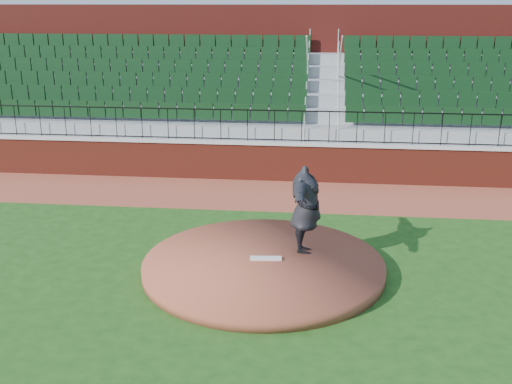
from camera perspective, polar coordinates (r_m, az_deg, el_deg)
ground at (r=13.49m, az=-0.69°, el=-7.19°), size 90.00×90.00×0.00m
warning_track at (r=18.51m, az=1.30°, el=-0.21°), size 34.00×3.20×0.01m
field_wall at (r=19.87m, az=1.71°, el=2.82°), size 34.00×0.35×1.20m
wall_cap at (r=19.72m, az=1.73°, el=4.65°), size 34.00×0.45×0.10m
wall_railing at (r=19.60m, az=1.74°, el=6.21°), size 34.00×0.05×1.00m
seating_stands at (r=22.20m, az=2.32°, el=8.85°), size 34.00×5.10×4.60m
concourse_wall at (r=24.91m, az=2.79°, el=10.83°), size 34.00×0.50×5.50m
pitchers_mound at (r=13.31m, az=0.70°, el=-6.95°), size 5.25×5.25×0.25m
pitching_rubber at (r=13.32m, az=0.94°, el=-6.24°), size 0.70×0.23×0.05m
pitcher at (r=13.42m, az=4.68°, el=-1.64°), size 0.69×2.46×1.99m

